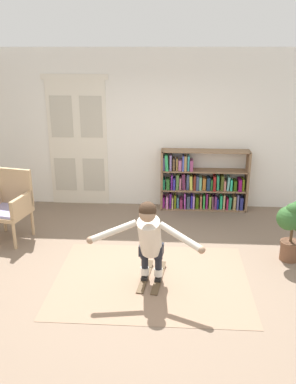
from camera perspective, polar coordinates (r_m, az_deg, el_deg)
name	(u,v)px	position (r m, az deg, el deg)	size (l,w,h in m)	color
ground_plane	(141,272)	(5.65, -1.01, -11.14)	(7.20, 7.20, 0.00)	#776351
back_wall	(152,130)	(7.59, 0.50, 8.68)	(6.00, 0.10, 2.90)	white
double_door	(78,141)	(7.77, -9.80, 7.00)	(1.22, 0.05, 2.45)	silver
rug	(152,279)	(5.48, 0.50, -12.16)	(2.53, 1.91, 0.01)	#8A6D56
bookshelf	(201,185)	(7.64, 7.41, 1.02)	(1.61, 0.30, 1.13)	#826347
wicker_chair	(9,204)	(6.72, -18.87, -1.57)	(0.71, 0.71, 1.10)	tan
potted_plant	(295,222)	(5.98, 19.86, -4.01)	(0.50, 0.39, 0.91)	brown
skis_pair	(152,277)	(5.49, 0.55, -11.83)	(0.36, 0.77, 0.07)	brown
person_skier	(149,236)	(5.00, 0.21, -6.20)	(1.39, 0.72, 1.13)	white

